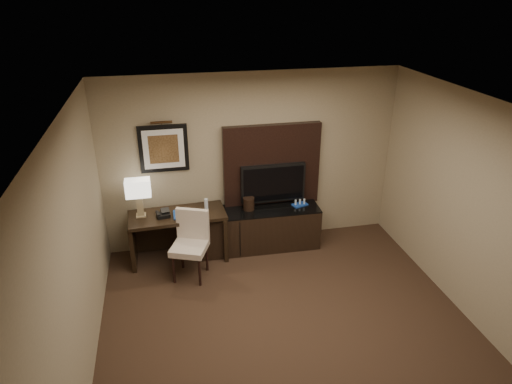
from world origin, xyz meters
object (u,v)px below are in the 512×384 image
object	(u,v)px
desk	(179,236)
tv	(273,183)
credenza	(257,228)
water_bottle	(206,204)
ice_bucket	(249,204)
table_lamp	(139,197)
minibar_tray	(300,203)
desk_chair	(189,247)
desk_phone	(163,214)

from	to	relation	value
desk	tv	world-z (taller)	tv
credenza	water_bottle	world-z (taller)	water_bottle
water_bottle	ice_bucket	distance (m)	0.66
credenza	table_lamp	bearing A→B (deg)	-178.11
ice_bucket	credenza	bearing A→B (deg)	-15.31
minibar_tray	ice_bucket	bearing A→B (deg)	178.16
credenza	minibar_tray	world-z (taller)	minibar_tray
desk	minibar_tray	xyz separation A→B (m)	(1.90, 0.07, 0.33)
desk_chair	desk	bearing A→B (deg)	125.15
desk_chair	table_lamp	world-z (taller)	table_lamp
table_lamp	ice_bucket	xyz separation A→B (m)	(1.60, 0.05, -0.29)
tv	minibar_tray	bearing A→B (deg)	-18.03
water_bottle	desk_chair	bearing A→B (deg)	-118.36
desk_chair	minibar_tray	world-z (taller)	desk_chair
desk_phone	ice_bucket	bearing A→B (deg)	-3.42
credenza	table_lamp	world-z (taller)	table_lamp
credenza	water_bottle	bearing A→B (deg)	-178.26
desk	table_lamp	bearing A→B (deg)	172.29
desk	table_lamp	world-z (taller)	table_lamp
desk_chair	desk_phone	size ratio (longest dim) A/B	5.37
desk_chair	ice_bucket	xyz separation A→B (m)	(0.97, 0.62, 0.27)
credenza	desk_chair	world-z (taller)	desk_chair
ice_bucket	tv	bearing A→B (deg)	14.67
credenza	desk_phone	size ratio (longest dim) A/B	10.64
desk	table_lamp	xyz separation A→B (m)	(-0.51, 0.04, 0.67)
desk_phone	table_lamp	bearing A→B (deg)	154.16
desk_phone	water_bottle	xyz separation A→B (m)	(0.64, 0.10, 0.04)
table_lamp	minibar_tray	xyz separation A→B (m)	(2.41, 0.02, -0.35)
water_bottle	tv	bearing A→B (deg)	7.84
desk_chair	water_bottle	distance (m)	0.75
desk	desk_phone	size ratio (longest dim) A/B	7.77
credenza	desk_phone	world-z (taller)	desk_phone
tv	desk_phone	bearing A→B (deg)	-171.67
credenza	desk_chair	xyz separation A→B (m)	(-1.09, -0.59, 0.15)
table_lamp	water_bottle	distance (m)	0.97
water_bottle	ice_bucket	world-z (taller)	water_bottle
water_bottle	desk_phone	bearing A→B (deg)	-170.87
desk	desk_phone	xyz separation A→B (m)	(-0.20, -0.05, 0.42)
desk_phone	ice_bucket	xyz separation A→B (m)	(1.29, 0.14, -0.04)
tv	table_lamp	size ratio (longest dim) A/B	1.68
credenza	desk_phone	xyz separation A→B (m)	(-1.41, -0.11, 0.47)
credenza	table_lamp	xyz separation A→B (m)	(-1.73, -0.02, 0.72)
table_lamp	desk_phone	distance (m)	0.41
ice_bucket	water_bottle	bearing A→B (deg)	-176.52
ice_bucket	table_lamp	bearing A→B (deg)	-178.19
credenza	ice_bucket	xyz separation A→B (m)	(-0.13, 0.03, 0.43)
desk_chair	water_bottle	xyz separation A→B (m)	(0.31, 0.58, 0.35)
desk_chair	desk_phone	bearing A→B (deg)	145.71
desk	desk_chair	xyz separation A→B (m)	(0.12, -0.53, 0.11)
desk_chair	minibar_tray	xyz separation A→B (m)	(1.77, 0.60, 0.22)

